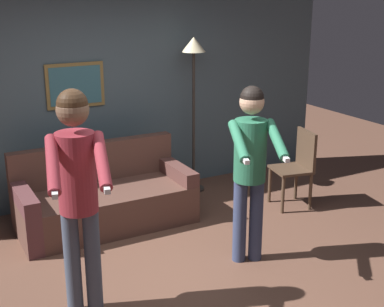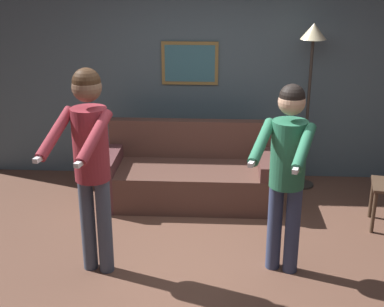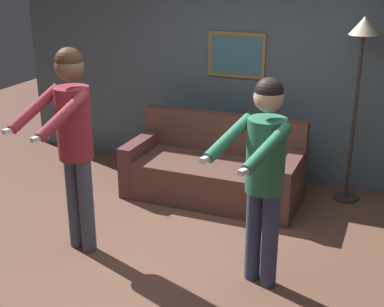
{
  "view_description": "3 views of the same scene",
  "coord_description": "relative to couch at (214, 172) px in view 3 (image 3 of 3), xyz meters",
  "views": [
    {
      "loc": [
        -2.05,
        -3.84,
        2.53
      ],
      "look_at": [
        -0.01,
        -0.07,
        1.2
      ],
      "focal_mm": 50.0,
      "sensor_mm": 36.0,
      "label": 1
    },
    {
      "loc": [
        0.08,
        -4.21,
        2.66
      ],
      "look_at": [
        -0.15,
        -0.1,
        1.14
      ],
      "focal_mm": 50.0,
      "sensor_mm": 36.0,
      "label": 2
    },
    {
      "loc": [
        1.57,
        -3.69,
        2.53
      ],
      "look_at": [
        0.02,
        0.1,
        1.01
      ],
      "focal_mm": 50.0,
      "sensor_mm": 36.0,
      "label": 3
    }
  ],
  "objects": [
    {
      "name": "ground_plane",
      "position": [
        0.28,
        -1.47,
        -0.28
      ],
      "size": [
        12.0,
        12.0,
        0.0
      ],
      "primitive_type": "plane",
      "color": "brown"
    },
    {
      "name": "back_wall_assembly",
      "position": [
        0.28,
        0.82,
        1.02
      ],
      "size": [
        6.4,
        0.09,
        2.6
      ],
      "color": "#4B606B",
      "rests_on": "ground_plane"
    },
    {
      "name": "couch",
      "position": [
        0.0,
        0.0,
        0.0
      ],
      "size": [
        1.9,
        0.86,
        0.87
      ],
      "color": "brown",
      "rests_on": "ground_plane"
    },
    {
      "name": "person_standing_right",
      "position": [
        0.93,
        -1.46,
        0.76
      ],
      "size": [
        0.58,
        0.73,
        1.71
      ],
      "color": "#354063",
      "rests_on": "ground_plane"
    },
    {
      "name": "person_standing_left",
      "position": [
        -0.72,
        -1.55,
        0.86
      ],
      "size": [
        0.54,
        0.75,
        1.84
      ],
      "color": "#424C5F",
      "rests_on": "ground_plane"
    },
    {
      "name": "torchiere_lamp",
      "position": [
        1.39,
        0.48,
        1.31
      ],
      "size": [
        0.29,
        0.29,
        1.97
      ],
      "color": "#332D28",
      "rests_on": "ground_plane"
    }
  ]
}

